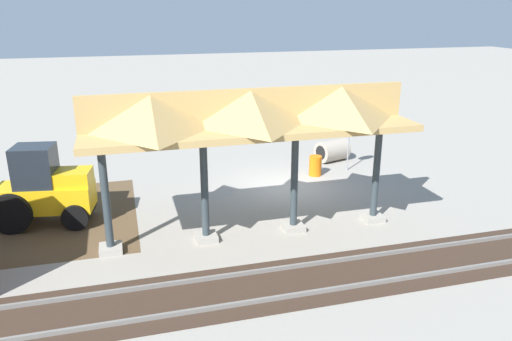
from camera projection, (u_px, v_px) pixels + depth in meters
ground_plane at (286, 186)px, 21.14m from camera, size 120.00×120.00×0.00m
platform_canopy at (250, 113)px, 15.38m from camera, size 10.22×3.20×4.90m
rail_tracks at (368, 271)px, 14.37m from camera, size 60.00×2.58×0.15m
stop_sign at (349, 131)px, 22.61m from camera, size 0.76×0.08×2.57m
backhoe at (40, 189)px, 17.17m from camera, size 5.13×2.14×2.82m
concrete_pipe at (332, 150)px, 24.41m from camera, size 1.74×1.46×1.06m
traffic_barrel at (315, 166)px, 22.35m from camera, size 0.56×0.56×0.90m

